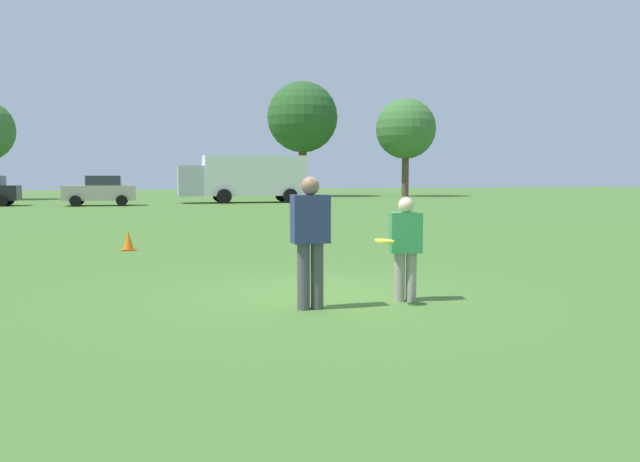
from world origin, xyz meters
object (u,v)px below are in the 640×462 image
(traffic_cone, at_px, (128,241))
(parked_car_mid_right, at_px, (101,190))
(player_defender, at_px, (406,243))
(frisbee, at_px, (384,241))
(player_thrower, at_px, (310,235))
(box_truck, at_px, (245,177))

(traffic_cone, height_order, parked_car_mid_right, parked_car_mid_right)
(player_defender, height_order, frisbee, player_defender)
(player_thrower, relative_size, frisbee, 6.42)
(frisbee, height_order, box_truck, box_truck)
(player_thrower, distance_m, traffic_cone, 8.12)
(parked_car_mid_right, xyz_separation_m, box_truck, (9.30, 1.66, 0.83))
(player_defender, distance_m, parked_car_mid_right, 33.20)
(frisbee, height_order, parked_car_mid_right, parked_car_mid_right)
(player_thrower, relative_size, player_defender, 1.20)
(player_thrower, xyz_separation_m, frisbee, (0.99, -0.17, -0.10))
(box_truck, bearing_deg, parked_car_mid_right, -169.86)
(frisbee, distance_m, parked_car_mid_right, 33.39)
(frisbee, bearing_deg, box_truck, 80.68)
(player_thrower, bearing_deg, frisbee, -9.51)
(traffic_cone, bearing_deg, player_defender, -66.23)
(player_defender, xyz_separation_m, box_truck, (5.29, 34.62, 0.93))
(player_defender, bearing_deg, traffic_cone, 113.77)
(player_thrower, distance_m, box_truck, 35.35)
(player_defender, relative_size, parked_car_mid_right, 0.34)
(player_thrower, relative_size, parked_car_mid_right, 0.41)
(player_defender, bearing_deg, player_thrower, -176.99)
(player_defender, bearing_deg, frisbee, -151.29)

